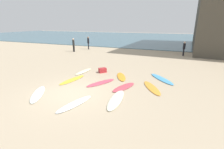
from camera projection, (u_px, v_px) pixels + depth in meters
The scene contains 16 objects.
ground_plane at pixel (73, 94), 8.98m from camera, with size 120.00×120.00×0.00m, color tan.
ocean_water at pixel (158, 38), 41.63m from camera, with size 120.00×40.00×0.08m, color #426675.
surfboard_0 at pixel (101, 83), 10.52m from camera, with size 0.54×2.17×0.06m, color #D7475F.
surfboard_1 at pixel (152, 88), 9.71m from camera, with size 0.56×2.29×0.07m, color orange.
surfboard_2 at pixel (84, 71), 12.93m from camera, with size 0.49×2.02×0.09m, color #F3EEBD.
surfboard_3 at pixel (72, 80), 11.08m from camera, with size 0.52×2.29×0.07m, color yellow.
surfboard_4 at pixel (38, 94), 8.85m from camera, with size 0.57×2.32×0.08m, color white.
surfboard_5 at pixel (75, 104), 7.78m from camera, with size 0.51×2.15×0.07m, color white.
surfboard_6 at pixel (116, 99), 8.21m from camera, with size 0.59×2.43×0.08m, color silver.
surfboard_7 at pixel (162, 79), 11.23m from camera, with size 0.56×2.51×0.08m, color #4BA2DF.
surfboard_8 at pixel (124, 87), 9.77m from camera, with size 0.59×1.96×0.08m, color #D14654.
surfboard_9 at pixel (121, 77), 11.69m from camera, with size 0.56×2.00×0.08m, color orange.
beachgoer_near at pixel (184, 48), 19.11m from camera, with size 0.32×0.34×1.66m.
beachgoer_mid at pixel (88, 42), 23.76m from camera, with size 0.39×0.39×1.83m.
beachgoer_far at pixel (74, 44), 21.81m from camera, with size 0.36×0.36×1.80m.
beach_cooler at pixel (102, 70), 12.77m from camera, with size 0.57×0.39×0.35m, color #B2282D.
Camera 1 is at (5.09, -6.82, 3.73)m, focal length 26.04 mm.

